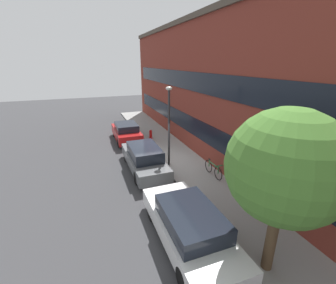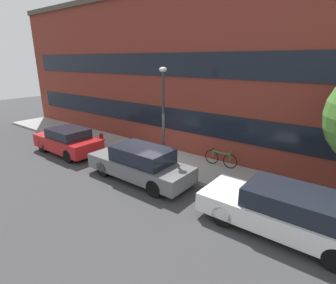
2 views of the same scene
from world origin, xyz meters
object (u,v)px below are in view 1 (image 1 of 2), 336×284
Objects in this scene: parked_car_red at (126,132)px; lamp_post at (169,118)px; fire_hydrant at (151,134)px; street_tree at (285,167)px; parked_car_white at (189,226)px; parked_car_grey at (144,158)px; bicycle at (213,169)px.

parked_car_red is 5.78m from lamp_post.
street_tree is at bearing -0.39° from fire_hydrant.
street_tree is at bearing -136.69° from parked_car_white.
fire_hydrant is at bearing 179.61° from street_tree.
parked_car_white is at bearing -180.00° from parked_car_grey.
parked_car_red is 0.83× the size of parked_car_white.
bicycle is (7.14, 2.99, -0.17)m from parked_car_red.
bicycle is 5.98m from street_tree.
bicycle is (6.56, 1.32, 0.02)m from fire_hydrant.
parked_car_grey is at bearing -167.52° from street_tree.
street_tree reaches higher than parked_car_red.
lamp_post is at bearing -178.15° from street_tree.
parked_car_grey is 7.78m from street_tree.
parked_car_white is 1.08× the size of lamp_post.
parked_car_grey reaches higher than fire_hydrant.
parked_car_white is 3.44m from street_tree.
parked_car_white is 1.02× the size of street_tree.
parked_car_white reaches higher than fire_hydrant.
parked_car_grey reaches higher than parked_car_white.
fire_hydrant is 0.45× the size of bicycle.
parked_car_red is 12.65m from street_tree.
parked_car_white is at bearing -41.60° from bicycle.
street_tree reaches higher than lamp_post.
lamp_post is (-7.09, -0.23, -0.42)m from street_tree.
fire_hydrant is 0.15× the size of street_tree.
parked_car_grey is 0.98× the size of parked_car_white.
parked_car_red is 2.48× the size of bicycle.
bicycle is at bearing -124.24° from parked_car_grey.
parked_car_white is 5.95m from lamp_post.
bicycle is at bearing -157.27° from parked_car_red.
parked_car_grey is 1.06× the size of lamp_post.
parked_car_red is at bearing -165.35° from lamp_post.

